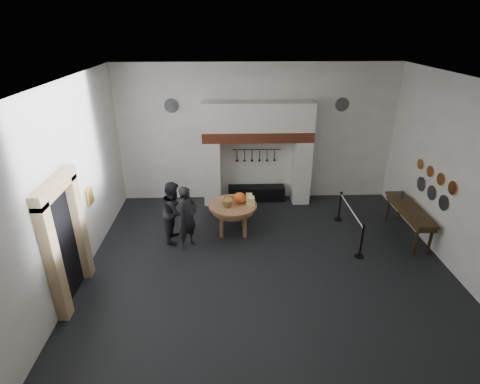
{
  "coord_description": "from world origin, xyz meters",
  "views": [
    {
      "loc": [
        -0.95,
        -7.86,
        5.62
      ],
      "look_at": [
        -0.64,
        1.45,
        1.35
      ],
      "focal_mm": 28.0,
      "sensor_mm": 36.0,
      "label": 1
    }
  ],
  "objects_px": {
    "iron_range": "(256,193)",
    "barrier_post_near": "(361,242)",
    "barrier_post_far": "(340,207)",
    "visitor_far": "(174,211)",
    "side_table": "(410,208)",
    "visitor_near": "(187,217)",
    "work_table": "(233,205)"
  },
  "relations": [
    {
      "from": "side_table",
      "to": "work_table",
      "type": "bearing_deg",
      "value": 175.22
    },
    {
      "from": "visitor_far",
      "to": "side_table",
      "type": "height_order",
      "value": "visitor_far"
    },
    {
      "from": "barrier_post_near",
      "to": "barrier_post_far",
      "type": "bearing_deg",
      "value": 90.0
    },
    {
      "from": "visitor_near",
      "to": "work_table",
      "type": "bearing_deg",
      "value": -23.13
    },
    {
      "from": "side_table",
      "to": "visitor_far",
      "type": "bearing_deg",
      "value": 179.4
    },
    {
      "from": "work_table",
      "to": "side_table",
      "type": "distance_m",
      "value": 4.95
    },
    {
      "from": "iron_range",
      "to": "barrier_post_near",
      "type": "distance_m",
      "value": 4.27
    },
    {
      "from": "iron_range",
      "to": "barrier_post_far",
      "type": "relative_size",
      "value": 2.11
    },
    {
      "from": "visitor_far",
      "to": "side_table",
      "type": "xyz_separation_m",
      "value": [
        6.55,
        -0.07,
        0.01
      ]
    },
    {
      "from": "iron_range",
      "to": "barrier_post_near",
      "type": "height_order",
      "value": "barrier_post_near"
    },
    {
      "from": "side_table",
      "to": "barrier_post_far",
      "type": "relative_size",
      "value": 2.44
    },
    {
      "from": "iron_range",
      "to": "side_table",
      "type": "xyz_separation_m",
      "value": [
        4.1,
        -2.49,
        0.62
      ]
    },
    {
      "from": "barrier_post_far",
      "to": "side_table",
      "type": "bearing_deg",
      "value": -30.81
    },
    {
      "from": "barrier_post_near",
      "to": "barrier_post_far",
      "type": "relative_size",
      "value": 1.0
    },
    {
      "from": "visitor_near",
      "to": "barrier_post_near",
      "type": "height_order",
      "value": "visitor_near"
    },
    {
      "from": "iron_range",
      "to": "barrier_post_near",
      "type": "bearing_deg",
      "value": -55.05
    },
    {
      "from": "visitor_near",
      "to": "visitor_far",
      "type": "height_order",
      "value": "visitor_near"
    },
    {
      "from": "work_table",
      "to": "side_table",
      "type": "height_order",
      "value": "side_table"
    },
    {
      "from": "barrier_post_near",
      "to": "barrier_post_far",
      "type": "distance_m",
      "value": 2.0
    },
    {
      "from": "visitor_far",
      "to": "side_table",
      "type": "relative_size",
      "value": 0.79
    },
    {
      "from": "work_table",
      "to": "barrier_post_near",
      "type": "relative_size",
      "value": 1.53
    },
    {
      "from": "iron_range",
      "to": "barrier_post_far",
      "type": "bearing_deg",
      "value": -31.52
    },
    {
      "from": "visitor_near",
      "to": "barrier_post_far",
      "type": "xyz_separation_m",
      "value": [
        4.5,
        1.32,
        -0.43
      ]
    },
    {
      "from": "visitor_far",
      "to": "barrier_post_far",
      "type": "distance_m",
      "value": 5.0
    },
    {
      "from": "side_table",
      "to": "barrier_post_near",
      "type": "xyz_separation_m",
      "value": [
        -1.65,
        -1.01,
        -0.42
      ]
    },
    {
      "from": "iron_range",
      "to": "visitor_near",
      "type": "xyz_separation_m",
      "value": [
        -2.05,
        -2.82,
        0.63
      ]
    },
    {
      "from": "visitor_near",
      "to": "visitor_far",
      "type": "bearing_deg",
      "value": 80.36
    },
    {
      "from": "visitor_far",
      "to": "barrier_post_near",
      "type": "bearing_deg",
      "value": -99.23
    },
    {
      "from": "side_table",
      "to": "visitor_near",
      "type": "bearing_deg",
      "value": -176.92
    },
    {
      "from": "barrier_post_far",
      "to": "work_table",
      "type": "bearing_deg",
      "value": -170.09
    },
    {
      "from": "side_table",
      "to": "barrier_post_far",
      "type": "distance_m",
      "value": 1.97
    },
    {
      "from": "side_table",
      "to": "barrier_post_far",
      "type": "height_order",
      "value": "same"
    }
  ]
}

